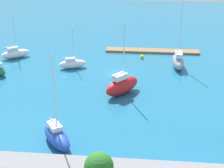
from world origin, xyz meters
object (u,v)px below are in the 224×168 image
sailboat_white_far_south (15,53)px  sailboat_blue_inner_mooring (57,136)px  park_tree_mideast (99,167)px  sailboat_white_lone_south (72,64)px  sailboat_red_along_channel (122,85)px  mooring_buoy_yellow (142,57)px  sailboat_gray_far_north (178,61)px  pier_dock (152,51)px

sailboat_white_far_south → sailboat_blue_inner_mooring: (-17.52, 32.41, 0.14)m
park_tree_mideast → sailboat_white_lone_south: bearing=-74.3°
park_tree_mideast → sailboat_white_lone_south: sailboat_white_lone_south is taller
sailboat_red_along_channel → sailboat_white_lone_south: (11.07, -11.27, -0.62)m
sailboat_white_lone_south → mooring_buoy_yellow: (-14.27, -7.36, -0.60)m
sailboat_blue_inner_mooring → mooring_buoy_yellow: size_ratio=15.45×
sailboat_white_far_south → sailboat_gray_far_north: 35.83m
pier_dock → sailboat_red_along_channel: (5.53, 23.34, 1.38)m
pier_dock → sailboat_white_lone_south: (16.60, 12.07, 0.76)m
pier_dock → park_tree_mideast: park_tree_mideast is taller
pier_dock → mooring_buoy_yellow: (2.32, 4.71, 0.16)m
pier_dock → sailboat_blue_inner_mooring: bearing=71.7°
park_tree_mideast → mooring_buoy_yellow: (-3.70, -45.05, -4.23)m
mooring_buoy_yellow → park_tree_mideast: bearing=85.3°
pier_dock → mooring_buoy_yellow: bearing=63.7°
sailboat_white_far_south → sailboat_white_lone_south: size_ratio=1.08×
sailboat_white_far_south → sailboat_red_along_channel: 29.84m
park_tree_mideast → sailboat_blue_inner_mooring: 12.86m
sailboat_blue_inner_mooring → sailboat_white_lone_south: (3.53, -27.48, -0.22)m
sailboat_white_far_south → mooring_buoy_yellow: sailboat_white_far_south is taller
sailboat_red_along_channel → pier_dock: bearing=26.7°
park_tree_mideast → mooring_buoy_yellow: 45.40m
sailboat_blue_inner_mooring → sailboat_white_lone_south: bearing=151.0°
sailboat_gray_far_north → mooring_buoy_yellow: 8.92m
park_tree_mideast → sailboat_red_along_channel: bearing=-91.1°
park_tree_mideast → sailboat_red_along_channel: (-0.50, -26.41, -3.01)m
sailboat_red_along_channel → mooring_buoy_yellow: (-3.21, -18.63, -1.22)m
pier_dock → sailboat_blue_inner_mooring: 41.67m
park_tree_mideast → sailboat_white_far_south: 49.31m
pier_dock → park_tree_mideast: 50.31m
sailboat_blue_inner_mooring → sailboat_red_along_channel: bearing=118.8°
pier_dock → mooring_buoy_yellow: 5.25m
sailboat_blue_inner_mooring → sailboat_gray_far_north: sailboat_gray_far_north is taller
sailboat_blue_inner_mooring → mooring_buoy_yellow: 36.47m
sailboat_gray_far_north → mooring_buoy_yellow: size_ratio=17.55×
park_tree_mideast → mooring_buoy_yellow: bearing=-94.7°
sailboat_white_far_south → sailboat_red_along_channel: bearing=-67.7°
sailboat_gray_far_north → mooring_buoy_yellow: bearing=57.5°
sailboat_blue_inner_mooring → sailboat_white_lone_south: size_ratio=1.42×
sailboat_blue_inner_mooring → mooring_buoy_yellow: (-10.75, -34.85, -0.82)m
pier_dock → sailboat_red_along_channel: sailboat_red_along_channel is taller
sailboat_red_along_channel → sailboat_gray_far_north: bearing=2.5°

